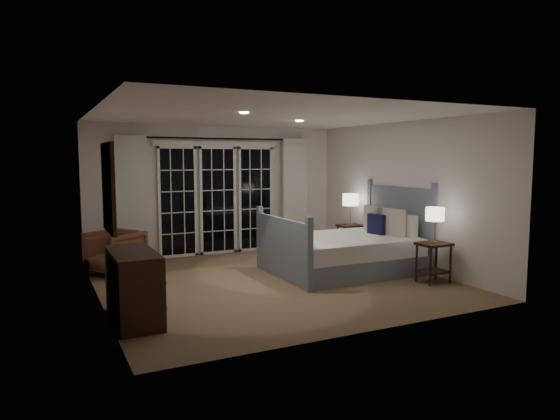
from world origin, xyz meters
name	(u,v)px	position (x,y,z in m)	size (l,w,h in m)	color
floor	(272,281)	(0.00, 0.00, 0.00)	(5.00, 5.00, 0.00)	brown
ceiling	(271,116)	(0.00, 0.00, 2.50)	(5.00, 5.00, 0.00)	white
wall_left	(96,207)	(-2.50, 0.00, 1.25)	(0.02, 5.00, 2.50)	silver
wall_right	(402,194)	(2.50, 0.00, 1.25)	(0.02, 5.00, 2.50)	silver
wall_back	(217,190)	(0.00, 2.50, 1.25)	(5.00, 0.02, 2.50)	silver
wall_front	(372,217)	(0.00, -2.50, 1.25)	(5.00, 0.02, 2.50)	silver
french_doors	(218,198)	(0.00, 2.46, 1.09)	(2.50, 0.04, 2.20)	black
curtain_rod	(218,138)	(0.00, 2.40, 2.25)	(0.03, 0.03, 3.50)	black
curtain_left	(132,199)	(-1.65, 2.38, 1.15)	(0.55, 0.10, 2.25)	silver
curtain_right	(295,193)	(1.65, 2.38, 1.15)	(0.55, 0.10, 2.25)	silver
downlight_a	(300,121)	(0.80, 0.60, 2.49)	(0.12, 0.12, 0.01)	white
downlight_b	(244,113)	(-0.60, -0.40, 2.49)	(0.12, 0.12, 0.01)	white
bed	(347,251)	(1.41, 0.05, 0.34)	(2.35, 1.70, 1.38)	slate
nightstand_left	(434,256)	(2.15, -1.17, 0.40)	(0.47, 0.37, 0.61)	black
nightstand_right	(350,235)	(2.25, 1.20, 0.38)	(0.45, 0.36, 0.59)	black
lamp_left	(435,215)	(2.15, -1.17, 1.03)	(0.28, 0.28, 0.53)	tan
lamp_right	(351,200)	(2.25, 1.20, 1.07)	(0.31, 0.31, 0.60)	tan
armchair	(114,252)	(-2.09, 1.58, 0.35)	(0.75, 0.77, 0.70)	brown
dresser	(134,286)	(-2.23, -1.00, 0.41)	(0.49, 1.16, 0.82)	black
mirror	(109,188)	(-2.47, -1.00, 1.55)	(0.05, 0.85, 1.00)	black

